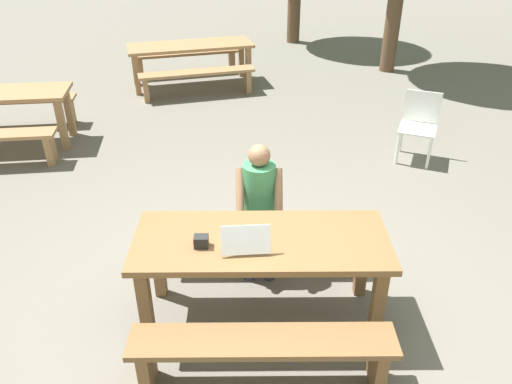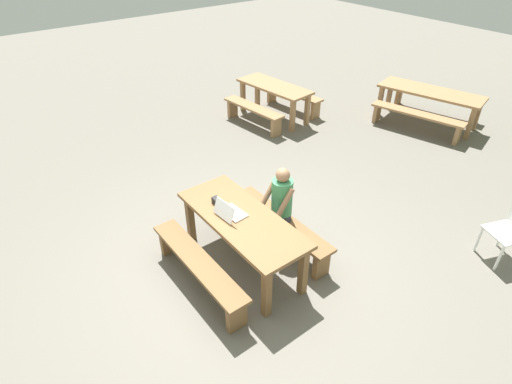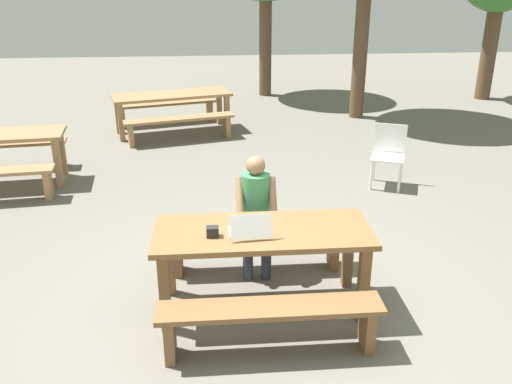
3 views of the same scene
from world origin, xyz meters
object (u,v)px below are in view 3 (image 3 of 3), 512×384
Objects in this scene: picnic_table_front at (263,242)px; picnic_table_mid at (172,99)px; laptop at (250,229)px; plastic_chair at (388,153)px; person_seated at (256,208)px; small_pouch at (213,232)px.

picnic_table_front is 5.88m from picnic_table_mid.
laptop is (-0.12, -0.10, 0.17)m from picnic_table_front.
person_seated is at bearing -110.66° from plastic_chair.
small_pouch is (-0.43, -0.09, 0.16)m from picnic_table_front.
plastic_chair is at bearing 54.67° from picnic_table_front.
laptop is 0.16× the size of picnic_table_mid.
picnic_table_front is 5.20× the size of laptop.
person_seated reaches higher than small_pouch.
plastic_chair is at bearing -130.12° from laptop.
laptop is at bearing -104.46° from plastic_chair.
person_seated is at bearing 59.02° from small_pouch.
picnic_table_front is at bearing -103.81° from plastic_chair.
person_seated reaches higher than picnic_table_front.
picnic_table_mid is (-1.12, 5.15, -0.09)m from person_seated.
small_pouch reaches higher than picnic_table_mid.
small_pouch is 0.05× the size of picnic_table_mid.
small_pouch is 0.08× the size of person_seated.
picnic_table_mid is (-0.69, 5.86, -0.20)m from small_pouch.
picnic_table_mid is (-3.15, 2.90, 0.16)m from plastic_chair.
laptop is 0.31m from small_pouch.
laptop reaches higher than picnic_table_mid.
plastic_chair reaches higher than picnic_table_mid.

